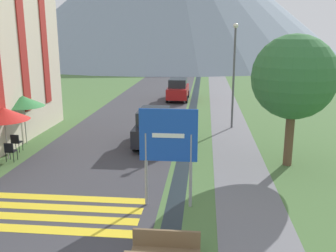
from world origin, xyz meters
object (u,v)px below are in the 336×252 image
parked_car_near (154,127)px  tree_by_path (294,77)px  cafe_umbrella_middle_red (4,114)px  cafe_chair_middle (10,150)px  road_sign (168,144)px  streetlamp (234,68)px  cafe_chair_far_left (16,141)px  parked_car_far (178,89)px  cafe_umbrella_rear_green (23,101)px

parked_car_near → tree_by_path: 7.08m
parked_car_near → cafe_umbrella_middle_red: size_ratio=1.74×
cafe_umbrella_middle_red → cafe_chair_middle: bearing=-47.2°
road_sign → parked_car_near: road_sign is taller
streetlamp → tree_by_path: size_ratio=1.11×
tree_by_path → cafe_chair_far_left: bearing=177.2°
parked_car_far → cafe_chair_middle: size_ratio=5.11×
cafe_chair_middle → tree_by_path: size_ratio=0.16×
parked_car_near → cafe_chair_middle: (-5.85, -3.24, -0.39)m
cafe_chair_far_left → streetlamp: streetlamp is taller
road_sign → tree_by_path: size_ratio=0.59×
road_sign → cafe_chair_middle: (-7.22, 3.62, -1.56)m
parked_car_near → cafe_umbrella_rear_green: 6.62m
tree_by_path → parked_car_far: bearing=110.2°
cafe_umbrella_middle_red → parked_car_near: bearing=25.3°
tree_by_path → cafe_umbrella_rear_green: bearing=170.8°
parked_car_near → parked_car_far: 13.19m
parked_car_far → cafe_chair_middle: bearing=-110.3°
streetlamp → cafe_umbrella_rear_green: bearing=-157.7°
cafe_umbrella_middle_red → tree_by_path: size_ratio=0.43×
road_sign → streetlamp: 11.17m
cafe_chair_middle → cafe_umbrella_middle_red: size_ratio=0.37×
parked_car_near → cafe_chair_far_left: parked_car_near is taller
streetlamp → tree_by_path: streetlamp is taller
cafe_chair_middle → tree_by_path: bearing=12.6°
road_sign → tree_by_path: tree_by_path is taller
cafe_umbrella_middle_red → tree_by_path: bearing=2.0°
road_sign → cafe_umbrella_rear_green: bearing=140.9°
cafe_chair_middle → cafe_umbrella_rear_green: cafe_umbrella_rear_green is taller
cafe_umbrella_middle_red → streetlamp: bearing=33.5°
cafe_umbrella_rear_green → road_sign: bearing=-39.1°
tree_by_path → road_sign: bearing=-136.7°
road_sign → streetlamp: (2.72, 10.74, 1.42)m
cafe_umbrella_rear_green → parked_car_near: bearing=4.1°
cafe_umbrella_middle_red → streetlamp: (10.25, 6.79, 1.45)m
streetlamp → cafe_umbrella_middle_red: bearing=-146.5°
cafe_umbrella_rear_green → tree_by_path: (12.49, -2.03, 1.54)m
parked_car_far → cafe_chair_far_left: (-6.50, -15.08, -0.40)m
road_sign → cafe_chair_middle: size_ratio=3.74×
tree_by_path → cafe_chair_middle: bearing=-176.4°
road_sign → cafe_umbrella_middle_red: road_sign is taller
parked_car_far → streetlamp: streetlamp is taller
parked_car_far → cafe_chair_middle: 17.52m
road_sign → parked_car_far: road_sign is taller
parked_car_far → cafe_umbrella_middle_red: size_ratio=1.87×
road_sign → tree_by_path: (4.63, 4.36, 1.62)m
parked_car_far → road_sign: bearing=-86.7°
parked_car_far → cafe_umbrella_middle_red: (-6.38, -16.10, 1.13)m
parked_car_far → streetlamp: bearing=-67.4°
parked_car_near → parked_car_far: size_ratio=0.93×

